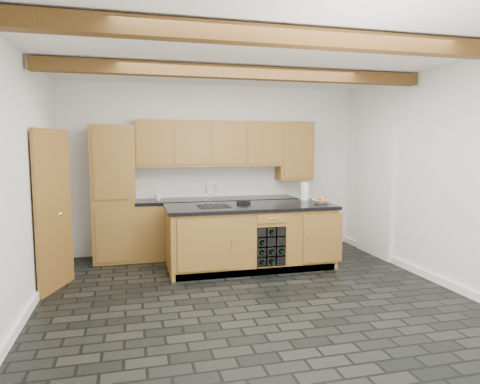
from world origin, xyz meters
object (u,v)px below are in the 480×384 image
Objects in this scene: kitchen_scale at (244,202)px; paper_towel at (305,191)px; island at (251,236)px; fruit_bowl at (321,201)px.

paper_towel is (1.07, 0.21, 0.12)m from kitchen_scale.
kitchen_scale is 1.09m from paper_towel.
island is 12.46× the size of kitchen_scale.
kitchen_scale is at bearing -169.11° from paper_towel.
island is at bearing 175.78° from fruit_bowl.
kitchen_scale is 1.17m from fruit_bowl.
fruit_bowl is (1.15, -0.23, 0.00)m from kitchen_scale.
fruit_bowl is at bearing -79.74° from paper_towel.
kitchen_scale is at bearing 116.15° from island.
kitchen_scale is 0.70× the size of paper_towel.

